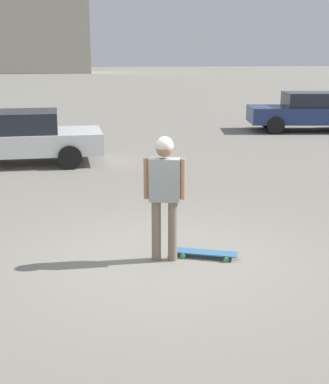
{
  "coord_description": "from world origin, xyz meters",
  "views": [
    {
      "loc": [
        -1.1,
        -7.08,
        2.87
      ],
      "look_at": [
        0.0,
        0.0,
        1.0
      ],
      "focal_mm": 50.0,
      "sensor_mm": 36.0,
      "label": 1
    }
  ],
  "objects": [
    {
      "name": "skateboard",
      "position": [
        0.6,
        -0.01,
        0.07
      ],
      "size": [
        0.93,
        0.53,
        0.08
      ],
      "rotation": [
        0.0,
        0.0,
        2.77
      ],
      "color": "#336693",
      "rests_on": "ground_plane"
    },
    {
      "name": "car_parked_near",
      "position": [
        -2.84,
        7.33,
        0.72
      ],
      "size": [
        4.63,
        2.19,
        1.4
      ],
      "rotation": [
        0.0,
        0.0,
        3.18
      ],
      "color": "silver",
      "rests_on": "ground_plane"
    },
    {
      "name": "person",
      "position": [
        0.0,
        0.0,
        1.1
      ],
      "size": [
        0.57,
        0.29,
        1.78
      ],
      "rotation": [
        0.0,
        0.0,
        -0.23
      ],
      "color": "#7A6B56",
      "rests_on": "ground_plane"
    },
    {
      "name": "car_parked_far",
      "position": [
        7.39,
        12.11,
        0.74
      ],
      "size": [
        4.61,
        2.5,
        1.44
      ],
      "rotation": [
        0.0,
        0.0,
        2.98
      ],
      "color": "navy",
      "rests_on": "ground_plane"
    },
    {
      "name": "ground_plane",
      "position": [
        0.0,
        0.0,
        0.0
      ],
      "size": [
        220.0,
        220.0,
        0.0
      ],
      "primitive_type": "plane",
      "color": "gray"
    }
  ]
}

